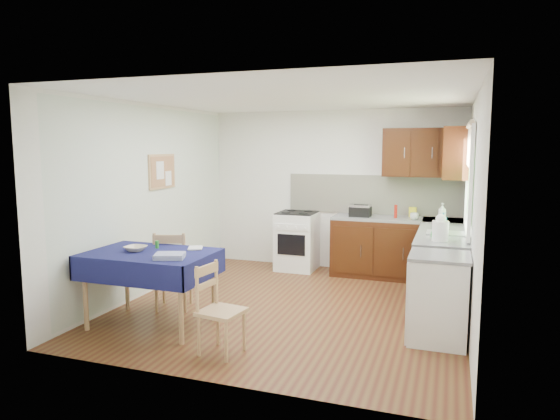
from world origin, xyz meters
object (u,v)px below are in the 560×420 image
(sandwich_press, at_px, (360,210))
(chair_far, at_px, (173,268))
(dish_rack, at_px, (446,232))
(kettle, at_px, (440,229))
(chair_near, at_px, (218,306))
(toaster, at_px, (361,211))
(dining_table, at_px, (150,262))

(sandwich_press, bearing_deg, chair_far, -147.43)
(dish_rack, xyz_separation_m, kettle, (-0.05, -0.48, 0.11))
(dish_rack, bearing_deg, sandwich_press, 117.35)
(chair_near, distance_m, toaster, 3.38)
(kettle, bearing_deg, chair_far, -167.33)
(dish_rack, relative_size, kettle, 1.47)
(chair_near, distance_m, dish_rack, 2.94)
(chair_far, xyz_separation_m, toaster, (1.84, 2.28, 0.48))
(dining_table, xyz_separation_m, sandwich_press, (1.76, 2.88, 0.28))
(chair_far, relative_size, toaster, 3.93)
(chair_near, bearing_deg, dining_table, 76.20)
(chair_far, distance_m, dish_rack, 3.29)
(chair_far, bearing_deg, dining_table, 79.08)
(sandwich_press, distance_m, dish_rack, 1.70)
(toaster, bearing_deg, chair_far, -139.69)
(dining_table, relative_size, chair_near, 1.58)
(dining_table, bearing_deg, dish_rack, 15.13)
(dining_table, bearing_deg, sandwich_press, 44.03)
(sandwich_press, height_order, dish_rack, dish_rack)
(sandwich_press, bearing_deg, dish_rack, -62.91)
(chair_far, bearing_deg, toaster, -146.74)
(dining_table, height_order, kettle, kettle)
(sandwich_press, height_order, kettle, kettle)
(kettle, bearing_deg, toaster, 125.96)
(sandwich_press, bearing_deg, dining_table, -140.72)
(chair_far, bearing_deg, kettle, 174.88)
(chair_far, xyz_separation_m, sandwich_press, (1.82, 2.32, 0.49))
(chair_near, bearing_deg, dish_rack, -34.47)
(dining_table, distance_m, chair_far, 0.59)
(dish_rack, bearing_deg, toaster, 118.12)
(chair_near, relative_size, kettle, 2.84)
(chair_far, height_order, dish_rack, dish_rack)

